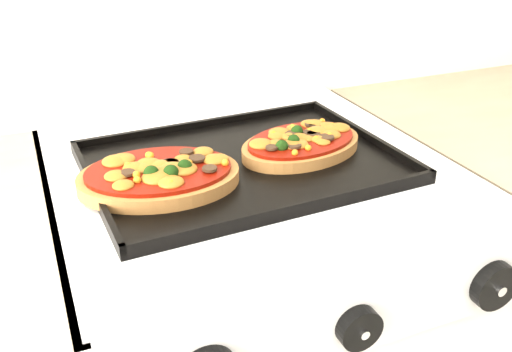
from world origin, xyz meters
name	(u,v)px	position (x,y,z in m)	size (l,w,h in m)	color
control_panel	(354,316)	(-0.02, 1.39, 0.85)	(0.60, 0.02, 0.09)	silver
knob_center	(359,328)	(-0.02, 1.37, 0.85)	(0.05, 0.05, 0.02)	black
knob_right	(494,286)	(0.17, 1.37, 0.85)	(0.06, 0.06, 0.02)	black
baking_tray	(243,161)	(-0.03, 1.69, 0.92)	(0.45, 0.33, 0.02)	black
pizza_left	(159,174)	(-0.16, 1.67, 0.94)	(0.22, 0.16, 0.03)	#A57238
pizza_right	(301,143)	(0.07, 1.69, 0.94)	(0.20, 0.14, 0.03)	#A57238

